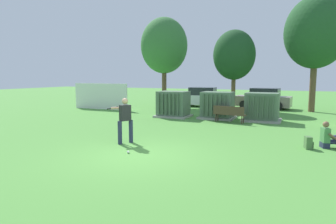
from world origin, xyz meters
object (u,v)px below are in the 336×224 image
object	(u,v)px
transformer_west	(173,104)
backpack	(308,143)
parked_car_left_of_center	(263,99)
transformer_mid_west	(217,106)
transformer_mid_east	(262,107)
park_bench	(229,113)
batter	(124,118)
sports_ball	(128,152)
seated_spectator	(328,137)
parked_car_leftmost	(201,97)

from	to	relation	value
transformer_west	backpack	xyz separation A→B (m)	(7.58, -5.59, -0.57)
parked_car_left_of_center	transformer_mid_west	bearing A→B (deg)	-105.19
transformer_mid_east	parked_car_left_of_center	xyz separation A→B (m)	(-0.67, 7.02, -0.04)
park_bench	batter	xyz separation A→B (m)	(-2.57, -6.63, 0.44)
transformer_west	sports_ball	distance (m)	9.00
seated_spectator	parked_car_leftmost	world-z (taller)	parked_car_leftmost
seated_spectator	park_bench	bearing A→B (deg)	136.36
transformer_west	sports_ball	world-z (taller)	transformer_west
sports_ball	transformer_mid_west	bearing A→B (deg)	85.90
transformer_mid_west	transformer_mid_east	bearing A→B (deg)	0.88
parked_car_left_of_center	seated_spectator	bearing A→B (deg)	-74.16
parked_car_leftmost	parked_car_left_of_center	distance (m)	5.04
sports_ball	backpack	size ratio (longest dim) A/B	0.20
seated_spectator	transformer_west	bearing A→B (deg)	147.97
seated_spectator	parked_car_left_of_center	world-z (taller)	parked_car_left_of_center
park_bench	parked_car_left_of_center	size ratio (longest dim) A/B	0.42
transformer_west	transformer_mid_east	bearing A→B (deg)	4.67
transformer_mid_west	parked_car_leftmost	bearing A→B (deg)	115.15
batter	sports_ball	size ratio (longest dim) A/B	19.33
backpack	parked_car_left_of_center	size ratio (longest dim) A/B	0.10
park_bench	parked_car_leftmost	bearing A→B (deg)	117.52
transformer_west	park_bench	xyz separation A→B (m)	(3.71, -0.84, -0.25)
transformer_mid_west	backpack	world-z (taller)	transformer_mid_west
transformer_mid_east	sports_ball	distance (m)	9.75
transformer_west	transformer_mid_east	distance (m)	5.33
park_bench	seated_spectator	world-z (taller)	seated_spectator
sports_ball	transformer_west	bearing A→B (deg)	103.34
park_bench	sports_ball	distance (m)	8.07
seated_spectator	parked_car_leftmost	distance (m)	14.87
batter	parked_car_left_of_center	distance (m)	15.34
transformer_mid_east	backpack	size ratio (longest dim) A/B	4.77
transformer_mid_east	backpack	bearing A→B (deg)	-69.41
transformer_mid_east	sports_ball	bearing A→B (deg)	-109.48
backpack	park_bench	bearing A→B (deg)	129.15
parked_car_leftmost	parked_car_left_of_center	xyz separation A→B (m)	(5.02, 0.46, 0.00)
batter	park_bench	bearing A→B (deg)	68.85
transformer_mid_west	backpack	bearing A→B (deg)	-50.98
transformer_mid_east	batter	size ratio (longest dim) A/B	1.21
transformer_mid_west	park_bench	world-z (taller)	transformer_mid_west
transformer_mid_east	backpack	world-z (taller)	transformer_mid_east
seated_spectator	backpack	bearing A→B (deg)	-144.70
seated_spectator	parked_car_left_of_center	bearing A→B (deg)	105.84
transformer_west	seated_spectator	bearing A→B (deg)	-32.03
transformer_mid_east	transformer_mid_west	bearing A→B (deg)	-179.12
batter	seated_spectator	bearing A→B (deg)	18.27
park_bench	sports_ball	xyz separation A→B (m)	(-1.64, -7.89, -0.49)
transformer_mid_west	parked_car_leftmost	distance (m)	7.29
park_bench	transformer_west	bearing A→B (deg)	167.19
park_bench	parked_car_left_of_center	xyz separation A→B (m)	(0.93, 8.30, 0.22)
transformer_west	transformer_mid_west	bearing A→B (deg)	8.23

